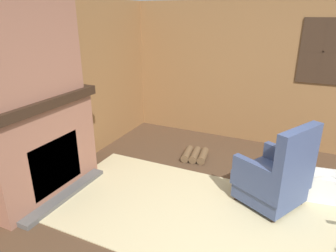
{
  "coord_description": "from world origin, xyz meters",
  "views": [
    {
      "loc": [
        0.18,
        -2.36,
        2.17
      ],
      "look_at": [
        -1.24,
        0.68,
        0.9
      ],
      "focal_mm": 32.0,
      "sensor_mm": 36.0,
      "label": 1
    }
  ],
  "objects_px": {
    "armchair": "(275,178)",
    "storage_case": "(45,88)",
    "firewood_stack": "(195,155)",
    "laundry_basket": "(325,186)"
  },
  "relations": [
    {
      "from": "firewood_stack",
      "to": "laundry_basket",
      "type": "height_order",
      "value": "laundry_basket"
    },
    {
      "from": "storage_case",
      "to": "firewood_stack",
      "type": "bearing_deg",
      "value": 46.76
    },
    {
      "from": "armchair",
      "to": "firewood_stack",
      "type": "distance_m",
      "value": 1.51
    },
    {
      "from": "storage_case",
      "to": "laundry_basket",
      "type": "bearing_deg",
      "value": 19.47
    },
    {
      "from": "armchair",
      "to": "storage_case",
      "type": "distance_m",
      "value": 2.93
    },
    {
      "from": "armchair",
      "to": "storage_case",
      "type": "height_order",
      "value": "storage_case"
    },
    {
      "from": "laundry_basket",
      "to": "storage_case",
      "type": "xyz_separation_m",
      "value": [
        -3.24,
        -1.14,
        1.16
      ]
    },
    {
      "from": "firewood_stack",
      "to": "storage_case",
      "type": "height_order",
      "value": "storage_case"
    },
    {
      "from": "armchair",
      "to": "storage_case",
      "type": "bearing_deg",
      "value": 43.42
    },
    {
      "from": "laundry_basket",
      "to": "storage_case",
      "type": "height_order",
      "value": "storage_case"
    }
  ]
}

